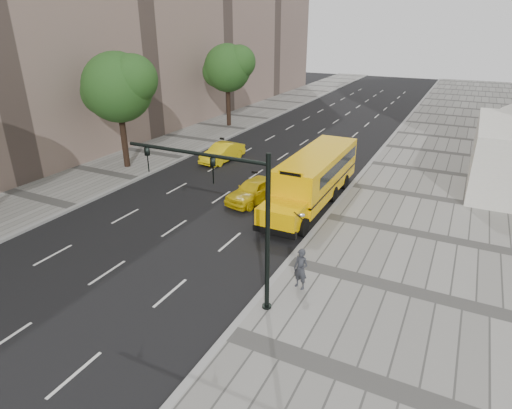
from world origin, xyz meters
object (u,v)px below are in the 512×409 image
at_px(pedestrian, 301,269).
at_px(taxi_near, 255,190).
at_px(traffic_signal, 233,209).
at_px(school_bus, 316,174).
at_px(taxi_far, 222,153).
at_px(tree_b, 119,87).
at_px(tree_c, 228,68).

bearing_deg(pedestrian, taxi_near, 143.73).
xyz_separation_m(taxi_near, traffic_signal, (4.00, -9.67, 3.35)).
relative_size(school_bus, taxi_far, 2.64).
bearing_deg(taxi_near, taxi_far, 146.66).
bearing_deg(taxi_near, pedestrian, -39.70).
height_order(tree_b, school_bus, tree_b).
xyz_separation_m(tree_c, taxi_far, (5.58, -10.86, -5.32)).
distance_m(taxi_near, taxi_far, 8.64).
relative_size(taxi_far, pedestrian, 2.43).
height_order(taxi_far, pedestrian, pedestrian).
distance_m(tree_b, school_bus, 15.53).
distance_m(tree_c, taxi_far, 13.32).
bearing_deg(tree_c, taxi_far, -62.80).
distance_m(tree_c, traffic_signal, 31.01).
distance_m(tree_b, taxi_far, 9.09).
bearing_deg(taxi_near, tree_b, -174.56).
distance_m(tree_b, tree_c, 15.63).
bearing_deg(tree_b, taxi_far, 40.50).
relative_size(tree_b, pedestrian, 4.75).
xyz_separation_m(school_bus, taxi_far, (-9.33, 4.41, -1.04)).
bearing_deg(pedestrian, taxi_far, 146.70).
xyz_separation_m(tree_b, tree_c, (-0.00, 15.63, -0.05)).
height_order(school_bus, taxi_near, school_bus).
bearing_deg(school_bus, tree_b, -178.65).
height_order(school_bus, traffic_signal, traffic_signal).
bearing_deg(tree_c, school_bus, -45.70).
xyz_separation_m(tree_b, pedestrian, (17.67, -9.25, -5.04)).
distance_m(taxi_far, pedestrian, 18.51).
xyz_separation_m(school_bus, taxi_near, (-3.31, -1.78, -1.02)).
relative_size(tree_b, traffic_signal, 1.33).
xyz_separation_m(tree_b, traffic_signal, (15.60, -11.10, -2.00)).
xyz_separation_m(taxi_near, taxi_far, (-6.02, 6.19, -0.02)).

